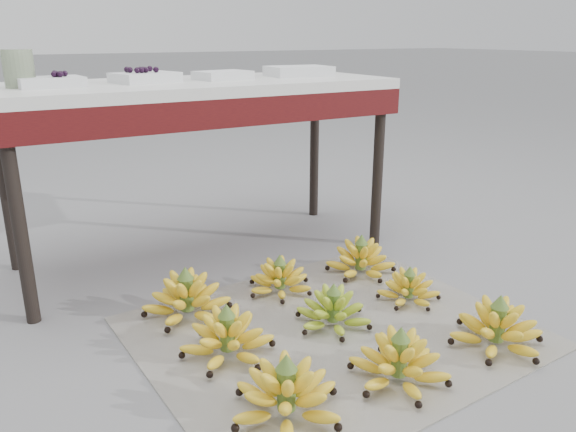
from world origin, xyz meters
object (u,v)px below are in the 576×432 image
bunch_mid_center (333,311)px  bunch_back_left (187,299)px  newspaper_mat (332,332)px  tray_right (223,75)px  tray_far_left (50,82)px  bunch_back_center (280,279)px  bunch_front_center (399,363)px  bunch_front_right (497,329)px  vendor_table (198,102)px  bunch_mid_right (409,289)px  tray_far_right (299,71)px  tray_left (145,77)px  bunch_mid_left (227,338)px  glass_jar (19,69)px  bunch_back_right (361,260)px  bunch_front_left (286,395)px

bunch_mid_center → bunch_back_left: bunch_back_left is taller
newspaper_mat → tray_right: (0.01, 0.88, 0.80)m
tray_far_left → bunch_back_center: bearing=-36.8°
bunch_front_center → bunch_front_right: bearing=-2.4°
vendor_table → bunch_front_right: bearing=-67.3°
bunch_front_center → bunch_mid_right: 0.54m
tray_far_right → bunch_front_center: bearing=-108.0°
bunch_back_left → tray_left: bearing=104.9°
bunch_mid_left → bunch_back_center: bunch_mid_left is taller
tray_far_left → glass_jar: glass_jar is taller
bunch_mid_left → bunch_back_center: 0.49m
bunch_mid_left → bunch_mid_center: bunch_mid_left is taller
bunch_mid_left → tray_far_right: 1.37m
bunch_front_right → tray_left: 1.62m
newspaper_mat → tray_right: size_ratio=5.07×
tray_far_left → glass_jar: 0.11m
tray_far_right → bunch_back_right: bearing=-92.0°
newspaper_mat → bunch_mid_right: bunch_mid_right is taller
newspaper_mat → bunch_back_center: bunch_back_center is taller
bunch_mid_center → tray_right: (-0.01, 0.85, 0.75)m
bunch_front_left → glass_jar: 1.50m
bunch_front_center → tray_far_right: size_ratio=0.99×
tray_far_left → bunch_front_right: bearing=-48.2°
bunch_mid_center → bunch_front_right: bearing=-49.3°
tray_left → tray_right: 0.33m
bunch_back_right → tray_left: tray_left is taller
bunch_mid_center → bunch_back_center: bearing=90.3°
vendor_table → newspaper_mat: bearing=-83.2°
bunch_front_left → bunch_mid_right: size_ratio=1.05×
bunch_back_right → tray_left: bearing=142.3°
tray_far_left → glass_jar: size_ratio=1.77×
bunch_back_center → glass_jar: glass_jar is taller
bunch_front_left → bunch_back_center: bunch_front_left is taller
glass_jar → newspaper_mat: bearing=-48.9°
bunch_mid_right → bunch_back_right: 0.30m
bunch_back_center → tray_far_left: size_ratio=1.42×
bunch_front_center → bunch_front_right: bunch_front_right is taller
bunch_front_right → glass_jar: 1.89m
tray_far_left → bunch_back_right: bearing=-26.1°
bunch_front_right → bunch_mid_left: bunch_front_right is taller
newspaper_mat → glass_jar: 1.46m
vendor_table → tray_right: tray_right is taller
tray_far_right → tray_right: bearing=-178.3°
bunch_mid_left → vendor_table: vendor_table is taller
bunch_back_center → vendor_table: (-0.10, 0.52, 0.64)m
bunch_back_right → tray_right: tray_right is taller
newspaper_mat → tray_left: 1.25m
newspaper_mat → bunch_back_right: bearing=42.0°
vendor_table → tray_far_right: (0.51, 0.02, 0.11)m
bunch_front_right → tray_right: tray_right is taller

